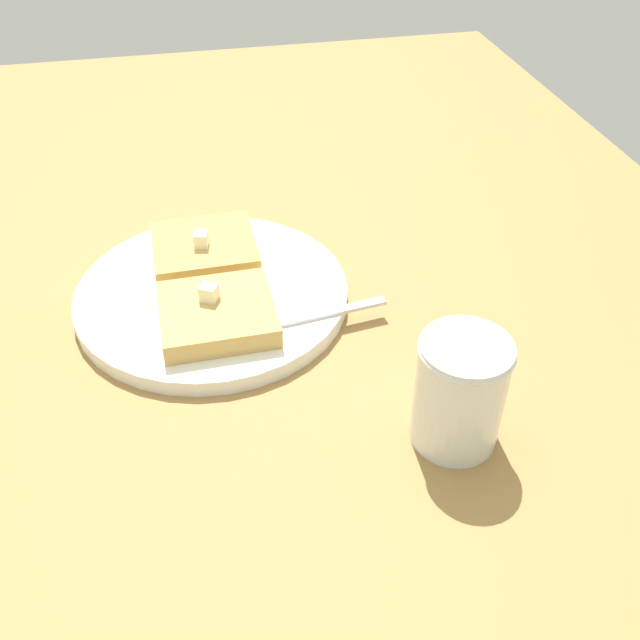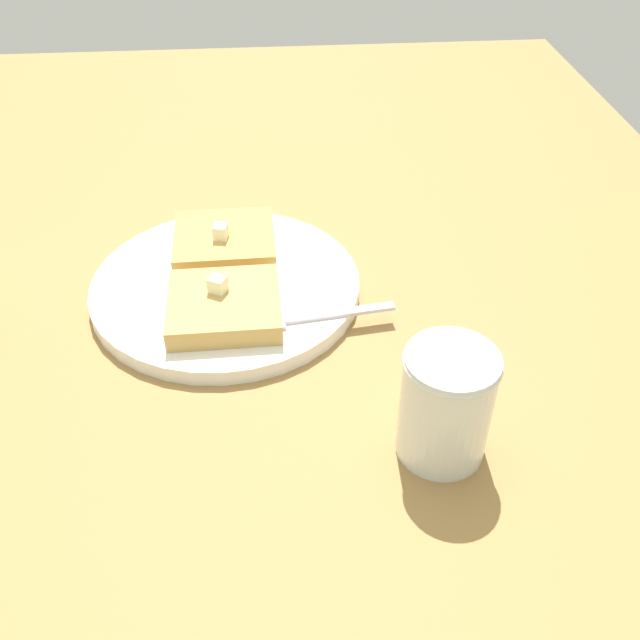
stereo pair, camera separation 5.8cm
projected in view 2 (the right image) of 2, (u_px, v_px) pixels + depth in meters
table_surface at (140, 271)px, 72.58cm from camera, size 126.69×126.69×2.05cm
plate at (226, 286)px, 67.48cm from camera, size 25.27×25.27×1.50cm
toast_slice_left at (225, 242)px, 70.44cm from camera, size 9.43×9.95×1.96cm
toast_slice_middle at (224, 306)px, 62.48cm from camera, size 9.43×9.95×1.96cm
butter_pat_primary at (221, 231)px, 68.72cm from camera, size 1.65×1.53×1.43cm
butter_pat_secondary at (218, 284)px, 62.10cm from camera, size 1.81×1.87×1.43cm
fork at (295, 319)px, 62.35cm from camera, size 3.47×16.05×0.36cm
syrup_jar at (445, 406)px, 50.54cm from camera, size 6.83×6.83×9.10cm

